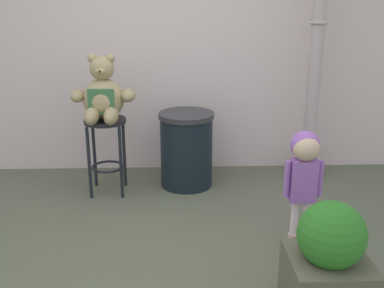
{
  "coord_description": "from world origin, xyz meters",
  "views": [
    {
      "loc": [
        0.18,
        -3.08,
        1.94
      ],
      "look_at": [
        0.32,
        0.86,
        0.65
      ],
      "focal_mm": 43.82,
      "sensor_mm": 36.0,
      "label": 1
    }
  ],
  "objects_px": {
    "child_walking": "(304,165)",
    "bar_stool_with_teddy": "(106,140)",
    "planter_with_shrub": "(329,262)",
    "teddy_bear": "(103,96)",
    "lamppost": "(314,74)",
    "trash_bin": "(186,149)"
  },
  "relations": [
    {
      "from": "teddy_bear",
      "to": "planter_with_shrub",
      "type": "distance_m",
      "value": 2.56
    },
    {
      "from": "lamppost",
      "to": "child_walking",
      "type": "bearing_deg",
      "value": -107.52
    },
    {
      "from": "bar_stool_with_teddy",
      "to": "child_walking",
      "type": "xyz_separation_m",
      "value": [
        1.65,
        -1.12,
        0.14
      ]
    },
    {
      "from": "planter_with_shrub",
      "to": "trash_bin",
      "type": "bearing_deg",
      "value": 112.19
    },
    {
      "from": "child_walking",
      "to": "bar_stool_with_teddy",
      "type": "bearing_deg",
      "value": -91.09
    },
    {
      "from": "child_walking",
      "to": "planter_with_shrub",
      "type": "distance_m",
      "value": 0.85
    },
    {
      "from": "trash_bin",
      "to": "planter_with_shrub",
      "type": "bearing_deg",
      "value": -67.81
    },
    {
      "from": "bar_stool_with_teddy",
      "to": "teddy_bear",
      "type": "bearing_deg",
      "value": -90.0
    },
    {
      "from": "child_walking",
      "to": "lamppost",
      "type": "height_order",
      "value": "lamppost"
    },
    {
      "from": "teddy_bear",
      "to": "planter_with_shrub",
      "type": "height_order",
      "value": "teddy_bear"
    },
    {
      "from": "trash_bin",
      "to": "lamppost",
      "type": "xyz_separation_m",
      "value": [
        1.32,
        0.19,
        0.73
      ]
    },
    {
      "from": "bar_stool_with_teddy",
      "to": "child_walking",
      "type": "bearing_deg",
      "value": -34.13
    },
    {
      "from": "bar_stool_with_teddy",
      "to": "teddy_bear",
      "type": "distance_m",
      "value": 0.44
    },
    {
      "from": "child_walking",
      "to": "trash_bin",
      "type": "distance_m",
      "value": 1.56
    },
    {
      "from": "teddy_bear",
      "to": "lamppost",
      "type": "xyz_separation_m",
      "value": [
        2.11,
        0.37,
        0.13
      ]
    },
    {
      "from": "teddy_bear",
      "to": "planter_with_shrub",
      "type": "relative_size",
      "value": 0.85
    },
    {
      "from": "trash_bin",
      "to": "planter_with_shrub",
      "type": "height_order",
      "value": "trash_bin"
    },
    {
      "from": "child_walking",
      "to": "planter_with_shrub",
      "type": "bearing_deg",
      "value": 31.07
    },
    {
      "from": "child_walking",
      "to": "lamppost",
      "type": "distance_m",
      "value": 1.59
    },
    {
      "from": "trash_bin",
      "to": "lamppost",
      "type": "relative_size",
      "value": 0.27
    },
    {
      "from": "trash_bin",
      "to": "lamppost",
      "type": "bearing_deg",
      "value": 8.31
    },
    {
      "from": "bar_stool_with_teddy",
      "to": "planter_with_shrub",
      "type": "xyz_separation_m",
      "value": [
        1.63,
        -1.9,
        -0.21
      ]
    }
  ]
}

